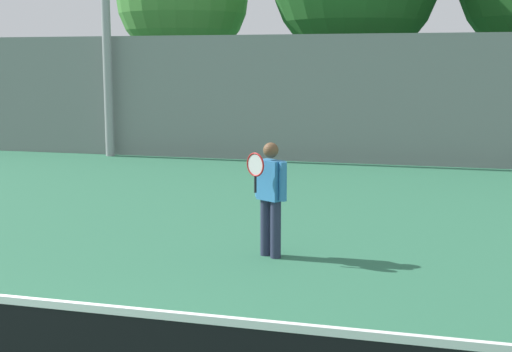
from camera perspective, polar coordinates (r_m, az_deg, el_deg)
tennis_player at (r=9.39m, az=1.14°, el=-1.39°), size 0.53×0.51×1.53m
back_fence at (r=18.51m, az=4.95°, el=6.17°), size 30.15×0.06×3.28m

